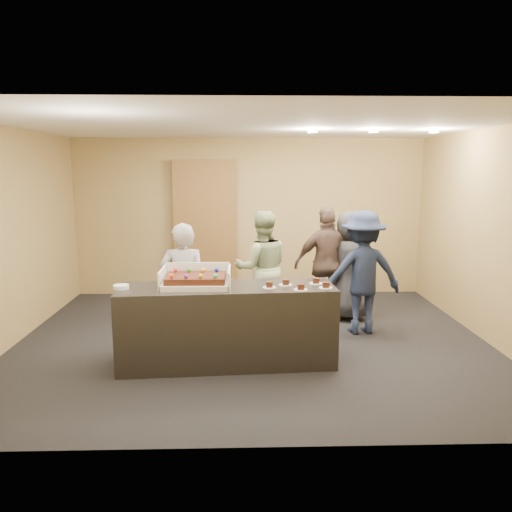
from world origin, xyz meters
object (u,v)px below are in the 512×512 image
at_px(serving_counter, 227,325).
at_px(person_sage_man, 262,268).
at_px(cake_box, 196,282).
at_px(person_brown_extra, 327,264).
at_px(person_server_grey, 183,287).
at_px(sheet_cake, 196,278).
at_px(storage_cabinet, 205,228).
at_px(plate_stack, 121,287).
at_px(person_dark_suit, 349,265).
at_px(person_navy_man, 362,272).

bearing_deg(serving_counter, person_sage_man, 68.92).
xyz_separation_m(cake_box, person_brown_extra, (1.75, 1.61, -0.12)).
relative_size(serving_counter, person_server_grey, 1.54).
bearing_deg(sheet_cake, storage_cabinet, 92.13).
height_order(storage_cabinet, plate_stack, storage_cabinet).
relative_size(cake_box, plate_stack, 4.51).
bearing_deg(person_sage_man, cake_box, 55.40).
bearing_deg(person_server_grey, person_brown_extra, -153.32).
bearing_deg(cake_box, person_sage_man, 61.02).
xyz_separation_m(serving_counter, cake_box, (-0.34, 0.03, 0.50)).
relative_size(storage_cabinet, person_sage_man, 1.45).
distance_m(serving_counter, storage_cabinet, 3.27).
bearing_deg(person_dark_suit, person_server_grey, 38.92).
xyz_separation_m(serving_counter, person_dark_suit, (1.73, 1.67, 0.35)).
bearing_deg(sheet_cake, person_navy_man, 26.49).
bearing_deg(person_navy_man, person_brown_extra, -63.09).
distance_m(serving_counter, person_brown_extra, 2.19).
bearing_deg(person_sage_man, sheet_cake, 55.86).
bearing_deg(person_dark_suit, cake_box, 49.81).
height_order(serving_counter, person_dark_suit, person_dark_suit).
bearing_deg(sheet_cake, serving_counter, 0.00).
relative_size(plate_stack, person_server_grey, 0.11).
bearing_deg(sheet_cake, plate_stack, -174.79).
bearing_deg(person_navy_man, person_server_grey, 8.53).
bearing_deg(plate_stack, serving_counter, 3.67).
bearing_deg(person_sage_man, person_dark_suit, -176.39).
height_order(cake_box, person_brown_extra, person_brown_extra).
distance_m(sheet_cake, person_sage_man, 1.67).
distance_m(cake_box, person_server_grey, 0.53).
relative_size(serving_counter, storage_cabinet, 1.03).
bearing_deg(sheet_cake, cake_box, 88.98).
distance_m(sheet_cake, person_brown_extra, 2.40).
height_order(sheet_cake, plate_stack, sheet_cake).
bearing_deg(storage_cabinet, person_navy_man, -43.26).
bearing_deg(plate_stack, cake_box, 7.18).
height_order(cake_box, plate_stack, cake_box).
bearing_deg(storage_cabinet, cake_box, -87.84).
bearing_deg(cake_box, serving_counter, -4.73).
bearing_deg(person_server_grey, storage_cabinet, -95.54).
bearing_deg(plate_stack, person_navy_man, 21.10).
distance_m(storage_cabinet, cake_box, 3.14).
xyz_separation_m(storage_cabinet, sheet_cake, (0.12, -3.15, -0.17)).
xyz_separation_m(storage_cabinet, plate_stack, (-0.69, -3.23, -0.25)).
xyz_separation_m(cake_box, person_server_grey, (-0.20, 0.46, -0.17)).
distance_m(storage_cabinet, person_brown_extra, 2.43).
relative_size(person_sage_man, person_navy_man, 0.98).
xyz_separation_m(person_sage_man, person_dark_suit, (1.28, 0.21, -0.01)).
height_order(sheet_cake, person_dark_suit, person_dark_suit).
relative_size(storage_cabinet, person_navy_man, 1.42).
bearing_deg(cake_box, plate_stack, -172.82).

